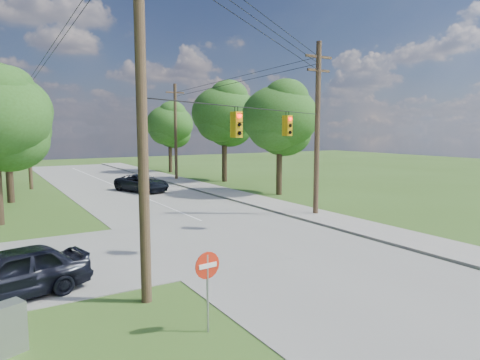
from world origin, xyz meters
TOP-DOWN VIEW (x-y plane):
  - ground at (0.00, 0.00)m, footprint 140.00×140.00m
  - main_road at (2.00, 5.00)m, footprint 10.00×100.00m
  - sidewalk_east at (8.70, 5.00)m, footprint 2.60×100.00m
  - pole_sw at (-4.60, 0.40)m, footprint 2.00×0.32m
  - pole_ne at (8.90, 8.00)m, footprint 2.00×0.32m
  - pole_north_e at (8.90, 30.00)m, footprint 2.00×0.32m
  - pole_north_w at (-5.00, 30.00)m, footprint 2.00×0.32m
  - power_lines at (1.50, 11.54)m, footprint 13.93×29.62m
  - traffic_signals at (2.55, 4.43)m, footprint 4.91×3.27m
  - tree_w_mid at (-7.00, 23.00)m, footprint 6.40×6.40m
  - tree_e_near at (12.00, 16.00)m, footprint 6.20×6.20m
  - tree_e_mid at (12.50, 26.00)m, footprint 6.60×6.60m
  - tree_e_far at (11.50, 38.00)m, footprint 5.80×5.80m
  - car_cross_dark at (-8.15, 2.70)m, footprint 5.03×2.91m
  - car_main_north at (2.91, 23.32)m, footprint 4.02×5.78m
  - control_cabinet at (-8.40, -0.86)m, footprint 0.82×0.72m
  - do_not_enter_sign at (-3.90, -2.38)m, footprint 0.72×0.12m

SIDE VIEW (x-z plane):
  - ground at x=0.00m, z-range 0.00..0.00m
  - main_road at x=2.00m, z-range 0.00..0.03m
  - sidewalk_east at x=8.70m, z-range 0.00..0.12m
  - control_cabinet at x=-8.40m, z-range 0.00..1.23m
  - car_main_north at x=2.91m, z-range 0.03..1.50m
  - car_cross_dark at x=-8.15m, z-range 0.03..1.64m
  - do_not_enter_sign at x=-3.90m, z-range 0.51..2.67m
  - pole_north_e at x=8.90m, z-range 0.13..10.13m
  - pole_north_w at x=-5.00m, z-range 0.13..10.13m
  - pole_ne at x=8.90m, z-range 0.22..10.72m
  - traffic_signals at x=2.55m, z-range 4.97..6.02m
  - tree_e_far at x=11.50m, z-range 1.76..10.08m
  - pole_sw at x=-4.60m, z-range 0.23..12.23m
  - tree_e_near at x=12.00m, z-range 1.85..10.66m
  - tree_w_mid at x=-7.00m, z-range 1.97..11.19m
  - tree_e_mid at x=12.50m, z-range 2.09..11.73m
  - power_lines at x=1.50m, z-range 6.69..11.62m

